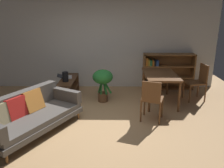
% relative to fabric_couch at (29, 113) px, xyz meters
% --- Properties ---
extents(ground_plane, '(8.16, 8.16, 0.00)m').
position_rel_fabric_couch_xyz_m(ground_plane, '(1.20, 0.17, -0.37)').
color(ground_plane, tan).
extents(back_wall_panel, '(6.80, 0.10, 2.70)m').
position_rel_fabric_couch_xyz_m(back_wall_panel, '(1.20, 2.87, 0.98)').
color(back_wall_panel, silver).
rests_on(back_wall_panel, ground_plane).
extents(fabric_couch, '(1.68, 2.09, 0.75)m').
position_rel_fabric_couch_xyz_m(fabric_couch, '(0.00, 0.00, 0.00)').
color(fabric_couch, brown).
rests_on(fabric_couch, ground_plane).
extents(media_console, '(0.37, 1.32, 0.52)m').
position_rel_fabric_couch_xyz_m(media_console, '(0.38, 1.82, -0.12)').
color(media_console, '#56351E').
rests_on(media_console, ground_plane).
extents(open_laptop, '(0.44, 0.39, 0.08)m').
position_rel_fabric_couch_xyz_m(open_laptop, '(0.29, 1.99, 0.17)').
color(open_laptop, silver).
rests_on(open_laptop, media_console).
extents(desk_speaker, '(0.15, 0.15, 0.25)m').
position_rel_fabric_couch_xyz_m(desk_speaker, '(0.37, 1.62, 0.27)').
color(desk_speaker, black).
rests_on(desk_speaker, media_console).
extents(potted_floor_plant, '(0.51, 0.51, 0.85)m').
position_rel_fabric_couch_xyz_m(potted_floor_plant, '(1.32, 1.58, 0.20)').
color(potted_floor_plant, brown).
rests_on(potted_floor_plant, ground_plane).
extents(dining_table, '(0.77, 1.28, 0.76)m').
position_rel_fabric_couch_xyz_m(dining_table, '(2.75, 1.53, 0.30)').
color(dining_table, brown).
rests_on(dining_table, ground_plane).
extents(dining_chair_near, '(0.52, 0.47, 0.94)m').
position_rel_fabric_couch_xyz_m(dining_chair_near, '(3.76, 1.71, 0.15)').
color(dining_chair_near, brown).
rests_on(dining_chair_near, ground_plane).
extents(dining_chair_far, '(0.53, 0.52, 0.89)m').
position_rel_fabric_couch_xyz_m(dining_chair_far, '(2.38, 0.47, 0.14)').
color(dining_chair_far, brown).
rests_on(dining_chair_far, ground_plane).
extents(bookshelf, '(1.48, 0.33, 1.06)m').
position_rel_fabric_couch_xyz_m(bookshelf, '(3.10, 2.68, 0.15)').
color(bookshelf, brown).
rests_on(bookshelf, ground_plane).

